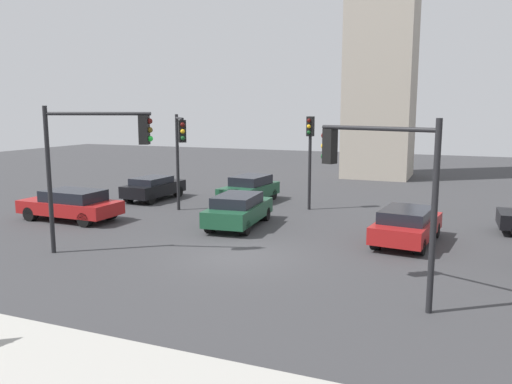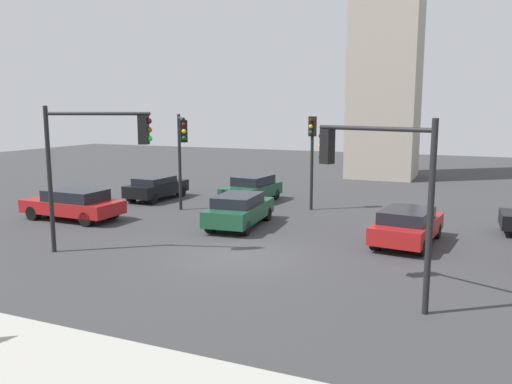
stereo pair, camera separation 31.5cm
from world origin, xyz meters
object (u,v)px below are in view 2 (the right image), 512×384
traffic_light_0 (374,171)px  car_0 (73,204)px  traffic_light_1 (312,145)px  car_2 (407,225)px  car_4 (156,187)px  car_5 (252,189)px  car_1 (239,209)px  traffic_light_3 (182,143)px  traffic_light_2 (95,149)px

traffic_light_0 → car_0: 15.72m
traffic_light_1 → car_0: 11.98m
car_2 → car_4: size_ratio=1.09×
traffic_light_0 → car_5: (-8.94, 12.15, -2.74)m
car_5 → car_1: bearing=23.5°
car_0 → car_5: bearing=-126.8°
traffic_light_1 → car_1: (-1.76, -4.96, -2.59)m
traffic_light_3 → traffic_light_1: bearing=90.6°
traffic_light_0 → car_4: (-14.34, 10.74, -2.79)m
car_0 → traffic_light_0: bearing=163.6°
car_4 → traffic_light_1: bearing=-83.8°
car_1 → traffic_light_2: bearing=149.4°
car_1 → car_2: 7.22m
car_0 → car_1: car_1 is taller
traffic_light_1 → car_2: size_ratio=1.07×
traffic_light_1 → car_5: 4.58m
car_1 → car_5: 6.06m
car_0 → traffic_light_1: bearing=-143.7°
traffic_light_2 → car_1: size_ratio=1.15×
traffic_light_2 → traffic_light_3: bearing=78.7°
traffic_light_1 → car_0: traffic_light_1 is taller
car_0 → car_4: 6.17m
traffic_light_3 → car_4: bearing=-166.8°
traffic_light_2 → traffic_light_1: bearing=49.8°
traffic_light_3 → traffic_light_0: bearing=19.0°
car_5 → traffic_light_2: bearing=0.6°
car_1 → car_5: bearing=13.5°
car_2 → car_5: size_ratio=1.03×
traffic_light_2 → car_0: traffic_light_2 is taller
traffic_light_0 → traffic_light_1: bearing=-42.3°
traffic_light_0 → car_2: bearing=-69.0°
car_0 → car_4: car_0 is taller
car_0 → car_2: bearing=-172.8°
car_1 → traffic_light_3: bearing=68.5°
car_4 → car_5: size_ratio=0.94×
traffic_light_3 → car_5: bearing=125.2°
traffic_light_3 → car_5: 5.69m
traffic_light_1 → car_5: traffic_light_1 is taller
car_1 → car_2: bearing=-96.4°
traffic_light_3 → traffic_light_2: bearing=-29.7°
traffic_light_0 → car_4: size_ratio=1.20×
car_1 → car_2: (7.21, -0.16, -0.04)m
traffic_light_0 → traffic_light_3: traffic_light_0 is taller
car_2 → car_5: car_5 is taller
traffic_light_0 → traffic_light_2: size_ratio=0.94×
traffic_light_0 → car_4: bearing=-13.9°
traffic_light_2 → car_2: bearing=12.3°
car_1 → car_4: (-7.34, 4.34, -0.05)m
traffic_light_1 → traffic_light_3: size_ratio=0.98×
car_1 → car_5: car_5 is taller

